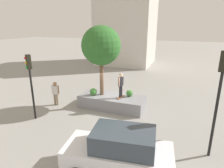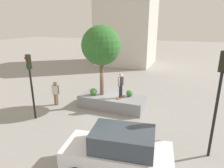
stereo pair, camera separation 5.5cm
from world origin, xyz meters
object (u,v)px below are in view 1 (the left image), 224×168
at_px(planter_ledge, 112,102).
at_px(plaza_tree, 101,46).
at_px(skateboarder, 121,83).
at_px(traffic_light_median, 220,88).
at_px(bystander_watching, 55,92).
at_px(traffic_light_corner, 30,76).
at_px(skateboard, 121,97).
at_px(police_car, 119,152).

xyz_separation_m(planter_ledge, plaza_tree, (0.80, -0.04, 3.93)).
distance_m(plaza_tree, skateboarder, 2.87).
distance_m(traffic_light_median, bystander_watching, 10.65).
xyz_separation_m(planter_ledge, skateboarder, (-0.68, 0.10, 1.48)).
relative_size(traffic_light_corner, bystander_watching, 2.30).
xyz_separation_m(skateboard, traffic_light_median, (-5.42, 3.34, 2.33)).
height_order(planter_ledge, police_car, police_car).
xyz_separation_m(plaza_tree, skateboard, (-1.48, 0.15, -3.44)).
height_order(plaza_tree, traffic_light_corner, plaza_tree).
xyz_separation_m(police_car, traffic_light_corner, (6.56, -2.61, 1.81)).
bearing_deg(traffic_light_corner, skateboarder, -144.63).
bearing_deg(planter_ledge, skateboarder, 171.32).
bearing_deg(skateboard, plaza_tree, -5.72).
distance_m(plaza_tree, traffic_light_corner, 4.91).
relative_size(plaza_tree, traffic_light_median, 1.01).
bearing_deg(plaza_tree, bystander_watching, 18.66).
relative_size(planter_ledge, plaza_tree, 0.95).
distance_m(police_car, traffic_light_corner, 7.29).
bearing_deg(bystander_watching, traffic_light_median, 166.69).
relative_size(traffic_light_median, bystander_watching, 2.69).
relative_size(skateboarder, police_car, 0.38).
relative_size(plaza_tree, skateboard, 5.88).
bearing_deg(traffic_light_corner, skateboard, -144.63).
relative_size(planter_ledge, skateboard, 5.58).
bearing_deg(traffic_light_corner, plaza_tree, -132.47).
bearing_deg(traffic_light_median, skateboarder, -31.66).
xyz_separation_m(skateboarder, traffic_light_median, (-5.42, 3.34, 1.34)).
height_order(plaza_tree, bystander_watching, plaza_tree).
bearing_deg(plaza_tree, planter_ledge, 176.82).
bearing_deg(bystander_watching, plaza_tree, -161.34).
distance_m(planter_ledge, traffic_light_median, 7.55).
bearing_deg(skateboarder, planter_ledge, -8.68).
xyz_separation_m(plaza_tree, traffic_light_corner, (3.14, 3.43, -1.55)).
bearing_deg(police_car, bystander_watching, -36.67).
distance_m(skateboarder, bystander_watching, 4.89).
bearing_deg(planter_ledge, bystander_watching, 14.55).
distance_m(planter_ledge, bystander_watching, 4.21).
relative_size(police_car, bystander_watching, 2.49).
xyz_separation_m(police_car, bystander_watching, (6.65, -4.95, 0.03)).
bearing_deg(bystander_watching, skateboard, -168.69).
xyz_separation_m(traffic_light_median, bystander_watching, (10.14, -2.40, -2.22)).
bearing_deg(planter_ledge, plaza_tree, -3.18).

